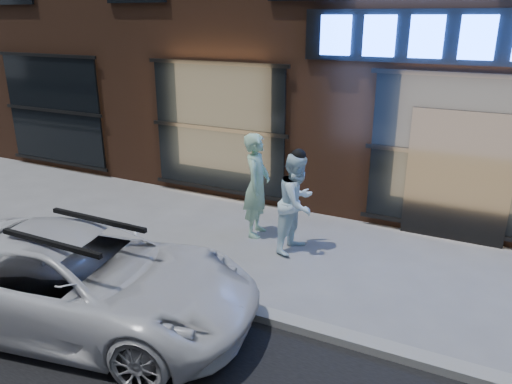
# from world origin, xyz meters

# --- Properties ---
(ground) EXTENTS (90.00, 90.00, 0.00)m
(ground) POSITION_xyz_m (0.00, 0.00, 0.00)
(ground) COLOR slate
(ground) RESTS_ON ground
(curb) EXTENTS (60.00, 0.25, 0.12)m
(curb) POSITION_xyz_m (0.00, 0.00, 0.06)
(curb) COLOR gray
(curb) RESTS_ON ground
(man_bowtie) EXTENTS (0.59, 0.79, 1.95)m
(man_bowtie) POSITION_xyz_m (-3.33, 2.50, 0.98)
(man_bowtie) COLOR #ACE3B7
(man_bowtie) RESTS_ON ground
(man_cap) EXTENTS (0.79, 0.95, 1.77)m
(man_cap) POSITION_xyz_m (-2.40, 2.21, 0.88)
(man_cap) COLOR white
(man_cap) RESTS_ON ground
(white_suv) EXTENTS (5.03, 3.02, 1.31)m
(white_suv) POSITION_xyz_m (-4.08, -1.15, 0.65)
(white_suv) COLOR silver
(white_suv) RESTS_ON ground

